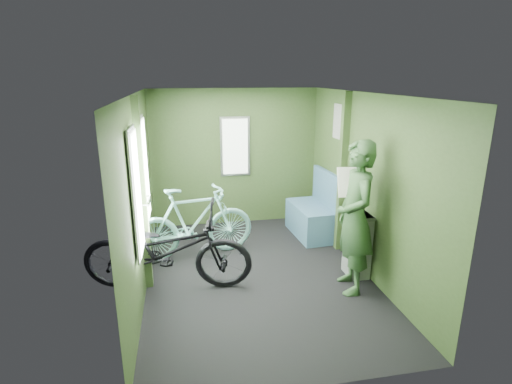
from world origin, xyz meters
TOP-DOWN VIEW (x-y plane):
  - room at (-0.04, 0.04)m, footprint 4.00×4.02m
  - bicycle_black at (-1.12, -0.16)m, footprint 2.13×1.20m
  - bicycle_mint at (-0.78, 0.70)m, footprint 1.81×0.86m
  - passenger at (1.05, -0.53)m, footprint 0.51×0.75m
  - waste_box at (1.26, -0.22)m, footprint 0.25×0.34m
  - bench_seat at (1.15, 1.18)m, footprint 0.62×1.03m

SIDE VIEW (x-z plane):
  - bicycle_black at x=-1.12m, z-range -0.58..0.58m
  - bicycle_mint at x=-0.78m, z-range -0.54..0.54m
  - bench_seat at x=1.15m, z-range -0.21..0.83m
  - waste_box at x=1.26m, z-range 0.00..0.84m
  - passenger at x=1.05m, z-range 0.00..1.83m
  - room at x=-0.04m, z-range 0.28..2.59m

